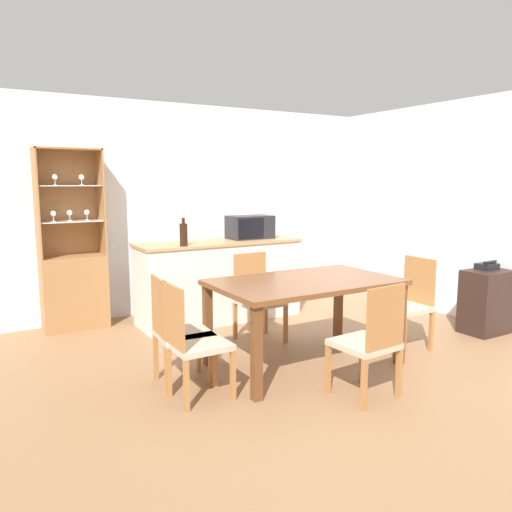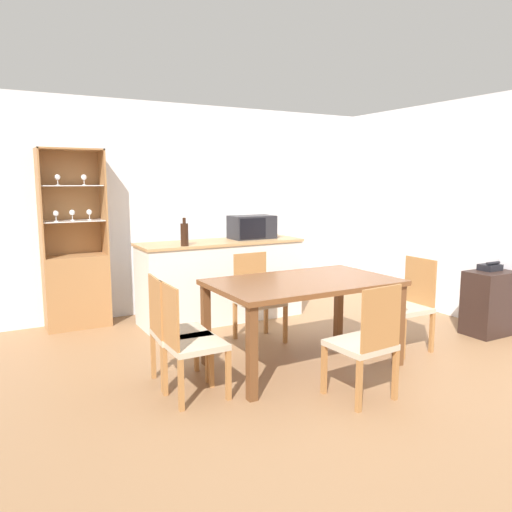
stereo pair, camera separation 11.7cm
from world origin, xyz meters
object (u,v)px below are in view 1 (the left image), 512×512
microwave (250,227)px  wine_bottle (184,234)px  dining_chair_side_right_near (407,304)px  telephone (487,266)px  display_cabinet (74,277)px  dining_chair_side_left_far (178,332)px  dining_chair_side_left_near (193,342)px  side_cabinet (486,302)px  dining_chair_head_far (258,298)px  dining_chair_head_near (369,342)px  dining_table (305,290)px

microwave → wine_bottle: wine_bottle is taller
dining_chair_side_right_near → telephone: 1.19m
display_cabinet → dining_chair_side_left_far: size_ratio=2.22×
dining_chair_side_left_near → side_cabinet: bearing=88.3°
dining_chair_head_far → microwave: (0.44, 0.92, 0.64)m
dining_chair_head_near → wine_bottle: (-0.52, 2.28, 0.62)m
dining_chair_side_left_far → dining_chair_side_right_near: size_ratio=1.00×
dining_table → telephone: size_ratio=7.45×
display_cabinet → telephone: (3.81, -2.38, 0.14)m
display_cabinet → microwave: bearing=-13.9°
wine_bottle → telephone: size_ratio=1.41×
display_cabinet → telephone: 4.50m
dining_chair_side_right_near → dining_chair_side_left_far: bearing=82.7°
dining_chair_side_left_near → telephone: 3.42m
dining_chair_head_near → wine_bottle: bearing=99.0°
dining_chair_side_right_near → dining_chair_head_near: same height
wine_bottle → telephone: bearing=-30.4°
display_cabinet → dining_chair_head_far: bearing=-42.6°
dining_chair_head_far → telephone: bearing=155.6°
microwave → dining_chair_head_near: bearing=-99.7°
side_cabinet → dining_chair_head_far: bearing=155.3°
dining_table → dining_chair_side_left_near: bearing=-172.6°
display_cabinet → dining_chair_side_left_far: (0.40, -2.06, -0.14)m
dining_chair_side_left_near → telephone: (3.41, -0.03, 0.28)m
dining_table → microwave: bearing=75.8°
dining_chair_head_far → display_cabinet: bearing=-43.8°
dining_chair_side_right_near → dining_chair_side_left_near: bearing=90.1°
display_cabinet → side_cabinet: display_cabinet is taller
dining_chair_side_left_far → wine_bottle: (0.60, 1.32, 0.62)m
display_cabinet → dining_table: 2.69m
dining_chair_head_near → telephone: dining_chair_head_near is taller
display_cabinet → dining_chair_side_right_near: display_cabinet is taller
dining_chair_side_left_far → dining_table: bearing=86.6°
dining_chair_side_right_near → wine_bottle: bearing=45.6°
dining_table → telephone: telephone is taller
dining_chair_side_left_far → dining_chair_head_far: 1.30m
dining_chair_head_far → dining_chair_side_right_near: bearing=138.6°
wine_bottle → dining_chair_side_left_far: bearing=-114.5°
dining_chair_side_left_far → microwave: size_ratio=1.69×
dining_chair_side_left_near → wine_bottle: wine_bottle is taller
display_cabinet → microwave: 2.08m
dining_chair_side_left_far → wine_bottle: wine_bottle is taller
dining_chair_side_left_near → dining_chair_side_right_near: (2.25, 0.00, 0.00)m
dining_chair_head_far → telephone: dining_chair_head_far is taller
dining_chair_side_right_near → telephone: size_ratio=4.12×
dining_chair_head_far → microwave: microwave is taller
wine_bottle → side_cabinet: 3.32m
side_cabinet → telephone: telephone is taller
display_cabinet → dining_chair_head_near: 3.39m
dining_chair_head_far → dining_chair_head_near: bearing=89.0°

